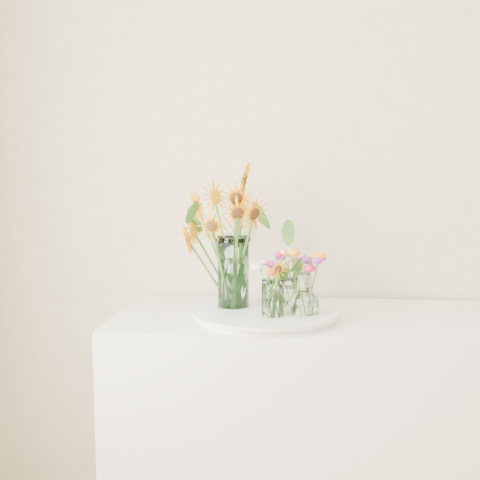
{
  "coord_description": "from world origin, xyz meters",
  "views": [
    {
      "loc": [
        -0.6,
        -0.18,
        1.41
      ],
      "look_at": [
        -0.79,
        1.84,
        1.18
      ],
      "focal_mm": 45.0,
      "sensor_mm": 36.0,
      "label": 1
    }
  ],
  "objects_px": {
    "counter": "(309,435)",
    "mason_jar": "(233,272)",
    "tray": "(265,315)",
    "small_vase_b": "(304,294)",
    "small_vase_a": "(273,298)",
    "small_vase_c": "(289,292)"
  },
  "relations": [
    {
      "from": "small_vase_c",
      "to": "mason_jar",
      "type": "bearing_deg",
      "value": -170.83
    },
    {
      "from": "small_vase_b",
      "to": "small_vase_c",
      "type": "distance_m",
      "value": 0.14
    },
    {
      "from": "small_vase_b",
      "to": "small_vase_c",
      "type": "height_order",
      "value": "small_vase_b"
    },
    {
      "from": "small_vase_b",
      "to": "mason_jar",
      "type": "bearing_deg",
      "value": 159.03
    },
    {
      "from": "tray",
      "to": "mason_jar",
      "type": "distance_m",
      "value": 0.19
    },
    {
      "from": "small_vase_a",
      "to": "small_vase_c",
      "type": "xyz_separation_m",
      "value": [
        0.05,
        0.16,
        -0.01
      ]
    },
    {
      "from": "mason_jar",
      "to": "small_vase_a",
      "type": "bearing_deg",
      "value": -41.01
    },
    {
      "from": "small_vase_a",
      "to": "small_vase_b",
      "type": "bearing_deg",
      "value": 16.26
    },
    {
      "from": "counter",
      "to": "tray",
      "type": "xyz_separation_m",
      "value": [
        -0.16,
        -0.06,
        0.46
      ]
    },
    {
      "from": "counter",
      "to": "small_vase_b",
      "type": "relative_size",
      "value": 9.52
    },
    {
      "from": "tray",
      "to": "small_vase_a",
      "type": "xyz_separation_m",
      "value": [
        0.03,
        -0.08,
        0.08
      ]
    },
    {
      "from": "counter",
      "to": "mason_jar",
      "type": "height_order",
      "value": "mason_jar"
    },
    {
      "from": "tray",
      "to": "mason_jar",
      "type": "relative_size",
      "value": 1.88
    },
    {
      "from": "counter",
      "to": "small_vase_c",
      "type": "distance_m",
      "value": 0.53
    },
    {
      "from": "counter",
      "to": "small_vase_b",
      "type": "height_order",
      "value": "small_vase_b"
    },
    {
      "from": "small_vase_a",
      "to": "small_vase_b",
      "type": "distance_m",
      "value": 0.11
    },
    {
      "from": "small_vase_a",
      "to": "small_vase_b",
      "type": "height_order",
      "value": "small_vase_b"
    },
    {
      "from": "counter",
      "to": "tray",
      "type": "bearing_deg",
      "value": -159.73
    },
    {
      "from": "mason_jar",
      "to": "small_vase_b",
      "type": "bearing_deg",
      "value": -20.97
    },
    {
      "from": "mason_jar",
      "to": "small_vase_a",
      "type": "distance_m",
      "value": 0.2
    },
    {
      "from": "small_vase_b",
      "to": "small_vase_c",
      "type": "bearing_deg",
      "value": 112.3
    },
    {
      "from": "tray",
      "to": "small_vase_b",
      "type": "xyz_separation_m",
      "value": [
        0.13,
        -0.05,
        0.09
      ]
    }
  ]
}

